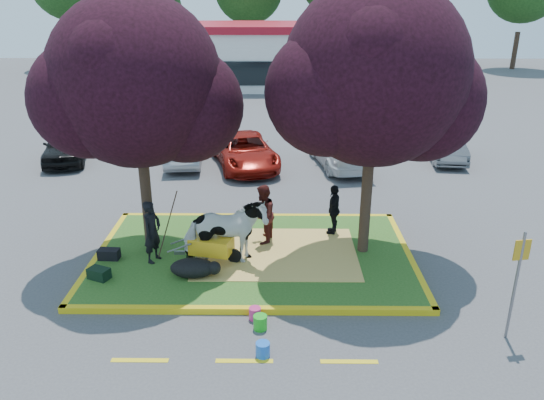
{
  "coord_description": "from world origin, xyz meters",
  "views": [
    {
      "loc": [
        0.61,
        -12.46,
        6.57
      ],
      "look_at": [
        0.48,
        0.5,
        1.45
      ],
      "focal_mm": 35.0,
      "sensor_mm": 36.0,
      "label": 1
    }
  ],
  "objects_px": {
    "cow": "(225,233)",
    "calf": "(193,268)",
    "sign_post": "(517,275)",
    "bucket_blue": "(263,349)",
    "bucket_green": "(260,322)",
    "car_black": "(67,145)",
    "wheelbarrow": "(212,245)",
    "car_silver": "(184,147)",
    "handler": "(152,232)",
    "bucket_pink": "(255,313)"
  },
  "relations": [
    {
      "from": "bucket_pink",
      "to": "bucket_blue",
      "type": "distance_m",
      "value": 1.26
    },
    {
      "from": "cow",
      "to": "bucket_pink",
      "type": "distance_m",
      "value": 2.48
    },
    {
      "from": "sign_post",
      "to": "wheelbarrow",
      "type": "bearing_deg",
      "value": 145.0
    },
    {
      "from": "cow",
      "to": "wheelbarrow",
      "type": "distance_m",
      "value": 0.53
    },
    {
      "from": "bucket_pink",
      "to": "wheelbarrow",
      "type": "bearing_deg",
      "value": 117.14
    },
    {
      "from": "bucket_green",
      "to": "car_black",
      "type": "xyz_separation_m",
      "value": [
        -8.35,
        11.77,
        0.52
      ]
    },
    {
      "from": "bucket_pink",
      "to": "car_silver",
      "type": "relative_size",
      "value": 0.07
    },
    {
      "from": "sign_post",
      "to": "bucket_blue",
      "type": "height_order",
      "value": "sign_post"
    },
    {
      "from": "calf",
      "to": "sign_post",
      "type": "distance_m",
      "value": 7.1
    },
    {
      "from": "cow",
      "to": "calf",
      "type": "distance_m",
      "value": 1.16
    },
    {
      "from": "calf",
      "to": "handler",
      "type": "distance_m",
      "value": 1.49
    },
    {
      "from": "calf",
      "to": "bucket_blue",
      "type": "relative_size",
      "value": 3.65
    },
    {
      "from": "cow",
      "to": "wheelbarrow",
      "type": "relative_size",
      "value": 1.1
    },
    {
      "from": "sign_post",
      "to": "bucket_pink",
      "type": "distance_m",
      "value": 5.33
    },
    {
      "from": "calf",
      "to": "bucket_pink",
      "type": "distance_m",
      "value": 2.21
    },
    {
      "from": "handler",
      "to": "wheelbarrow",
      "type": "bearing_deg",
      "value": -72.03
    },
    {
      "from": "calf",
      "to": "sign_post",
      "type": "xyz_separation_m",
      "value": [
        6.69,
        -2.13,
        1.06
      ]
    },
    {
      "from": "bucket_pink",
      "to": "car_silver",
      "type": "xyz_separation_m",
      "value": [
        -3.33,
        11.19,
        0.52
      ]
    },
    {
      "from": "handler",
      "to": "car_black",
      "type": "xyz_separation_m",
      "value": [
        -5.57,
        9.05,
        -0.28
      ]
    },
    {
      "from": "cow",
      "to": "bucket_green",
      "type": "relative_size",
      "value": 6.57
    },
    {
      "from": "bucket_pink",
      "to": "bucket_blue",
      "type": "bearing_deg",
      "value": -80.83
    },
    {
      "from": "calf",
      "to": "bucket_green",
      "type": "xyz_separation_m",
      "value": [
        1.68,
        -1.9,
        -0.23
      ]
    },
    {
      "from": "cow",
      "to": "bucket_blue",
      "type": "relative_size",
      "value": 6.89
    },
    {
      "from": "bucket_blue",
      "to": "wheelbarrow",
      "type": "bearing_deg",
      "value": 111.25
    },
    {
      "from": "car_black",
      "to": "bucket_green",
      "type": "bearing_deg",
      "value": -66.53
    },
    {
      "from": "car_black",
      "to": "sign_post",
      "type": "bearing_deg",
      "value": -53.82
    },
    {
      "from": "sign_post",
      "to": "bucket_green",
      "type": "distance_m",
      "value": 5.18
    },
    {
      "from": "bucket_pink",
      "to": "car_black",
      "type": "distance_m",
      "value": 14.08
    },
    {
      "from": "handler",
      "to": "sign_post",
      "type": "distance_m",
      "value": 8.35
    },
    {
      "from": "wheelbarrow",
      "to": "bucket_blue",
      "type": "bearing_deg",
      "value": -55.78
    },
    {
      "from": "handler",
      "to": "sign_post",
      "type": "bearing_deg",
      "value": -89.55
    },
    {
      "from": "bucket_blue",
      "to": "car_black",
      "type": "height_order",
      "value": "car_black"
    },
    {
      "from": "calf",
      "to": "sign_post",
      "type": "relative_size",
      "value": 0.46
    },
    {
      "from": "bucket_green",
      "to": "bucket_pink",
      "type": "xyz_separation_m",
      "value": [
        -0.12,
        0.35,
        -0.02
      ]
    },
    {
      "from": "car_silver",
      "to": "bucket_green",
      "type": "bearing_deg",
      "value": 100.86
    },
    {
      "from": "handler",
      "to": "wheelbarrow",
      "type": "height_order",
      "value": "handler"
    },
    {
      "from": "cow",
      "to": "car_black",
      "type": "bearing_deg",
      "value": 27.91
    },
    {
      "from": "cow",
      "to": "bucket_pink",
      "type": "bearing_deg",
      "value": -170.5
    },
    {
      "from": "bucket_green",
      "to": "car_black",
      "type": "bearing_deg",
      "value": 125.37
    },
    {
      "from": "wheelbarrow",
      "to": "cow",
      "type": "bearing_deg",
      "value": -2.52
    },
    {
      "from": "handler",
      "to": "bucket_pink",
      "type": "xyz_separation_m",
      "value": [
        2.66,
        -2.36,
        -0.82
      ]
    },
    {
      "from": "handler",
      "to": "car_silver",
      "type": "relative_size",
      "value": 0.41
    },
    {
      "from": "wheelbarrow",
      "to": "bucket_green",
      "type": "height_order",
      "value": "wheelbarrow"
    },
    {
      "from": "wheelbarrow",
      "to": "car_silver",
      "type": "xyz_separation_m",
      "value": [
        -2.16,
        8.91,
        0.02
      ]
    },
    {
      "from": "car_silver",
      "to": "wheelbarrow",
      "type": "bearing_deg",
      "value": 97.83
    },
    {
      "from": "cow",
      "to": "sign_post",
      "type": "height_order",
      "value": "sign_post"
    },
    {
      "from": "sign_post",
      "to": "car_silver",
      "type": "distance_m",
      "value": 14.52
    },
    {
      "from": "handler",
      "to": "bucket_blue",
      "type": "distance_m",
      "value": 4.67
    },
    {
      "from": "bucket_green",
      "to": "bucket_pink",
      "type": "height_order",
      "value": "bucket_green"
    },
    {
      "from": "bucket_blue",
      "to": "handler",
      "type": "bearing_deg",
      "value": 128.49
    }
  ]
}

